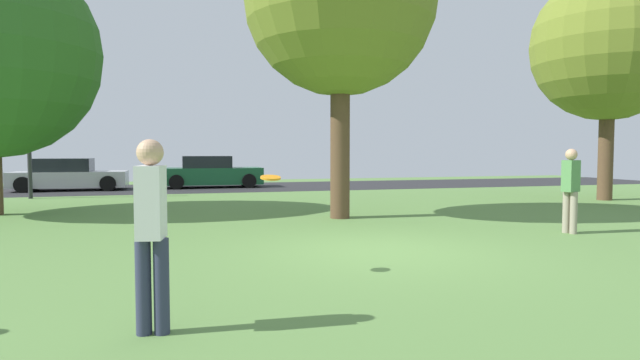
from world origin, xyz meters
TOP-DOWN VIEW (x-y plane):
  - ground_plane at (0.00, 0.00)m, footprint 44.00×44.00m
  - road_strip at (0.00, 16.00)m, footprint 44.00×6.40m
  - maple_tree_far at (0.65, 4.20)m, footprint 4.69×4.69m
  - oak_tree_center at (10.78, 6.29)m, footprint 5.03×5.03m
  - person_catcher at (4.37, 0.63)m, footprint 0.37×0.30m
  - person_walking at (-3.52, -3.16)m, footprint 0.30×0.35m
  - frisbee_disc at (-2.08, -1.27)m, footprint 0.29×0.29m
  - parked_car_silver at (-7.56, 16.01)m, footprint 4.52×2.12m
  - parked_car_green at (-1.66, 16.22)m, footprint 4.50×2.08m
  - street_lamp_post at (-8.13, 12.20)m, footprint 0.14×0.14m

SIDE VIEW (x-z plane):
  - ground_plane at x=0.00m, z-range 0.00..0.00m
  - road_strip at x=0.00m, z-range 0.00..0.01m
  - parked_car_silver at x=-7.56m, z-range -0.06..1.30m
  - parked_car_green at x=-1.66m, z-range -0.06..1.38m
  - person_catcher at x=4.37m, z-range 0.09..1.80m
  - person_walking at x=-3.52m, z-range 0.10..1.87m
  - frisbee_disc at x=-2.08m, z-range 1.28..1.34m
  - street_lamp_post at x=-8.13m, z-range 0.00..4.50m
  - oak_tree_center at x=10.78m, z-range 1.32..9.04m
  - maple_tree_far at x=0.65m, z-range 1.48..9.18m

